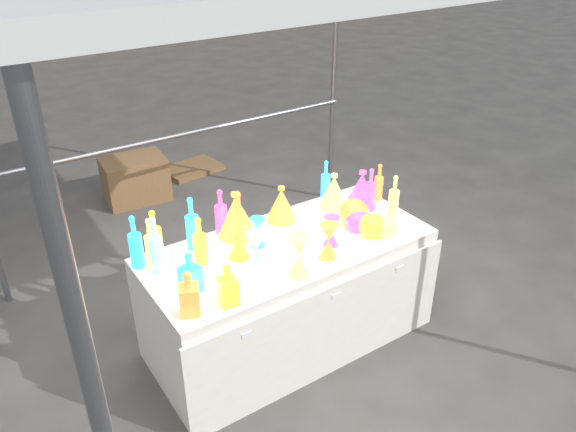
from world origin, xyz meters
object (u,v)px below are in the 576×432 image
globe_0 (372,227)px  bottle_0 (155,235)px  display_table (289,294)px  cardboard_box_closed (135,179)px  hourglass_0 (328,241)px  lampshade_0 (236,214)px  decanter_0 (228,285)px

globe_0 → bottle_0: bearing=157.3°
display_table → cardboard_box_closed: (-0.11, 2.55, -0.16)m
bottle_0 → hourglass_0: 1.01m
cardboard_box_closed → globe_0: size_ratio=3.55×
display_table → bottle_0: bottle_0 is taller
cardboard_box_closed → bottle_0: (-0.62, -2.24, 0.70)m
hourglass_0 → globe_0: (0.38, 0.04, -0.04)m
display_table → lampshade_0: (-0.20, 0.29, 0.52)m
globe_0 → lampshade_0: size_ratio=0.57×
display_table → decanter_0: 0.82m
bottle_0 → globe_0: 1.33m
bottle_0 → hourglass_0: bearing=-33.1°
cardboard_box_closed → globe_0: (0.60, -2.75, 0.60)m
cardboard_box_closed → hourglass_0: 2.87m
cardboard_box_closed → decanter_0: 2.96m
display_table → hourglass_0: 0.55m
decanter_0 → lampshade_0: (0.38, 0.59, 0.02)m
cardboard_box_closed → lampshade_0: lampshade_0 is taller
display_table → lampshade_0: lampshade_0 is taller
lampshade_0 → bottle_0: bearing=-171.2°
hourglass_0 → globe_0: size_ratio=1.32×
display_table → globe_0: globe_0 is taller
cardboard_box_closed → bottle_0: size_ratio=1.84×
display_table → bottle_0: size_ratio=5.72×
bottle_0 → lampshade_0: size_ratio=1.10×
cardboard_box_closed → bottle_0: bottle_0 is taller
hourglass_0 → lampshade_0: size_ratio=0.75×
cardboard_box_closed → decanter_0: (-0.48, -2.85, 0.66)m
bottle_0 → decanter_0: bearing=-76.7°
cardboard_box_closed → hourglass_0: bearing=-80.5°
display_table → globe_0: size_ratio=11.01×
hourglass_0 → cardboard_box_closed: bearing=94.6°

